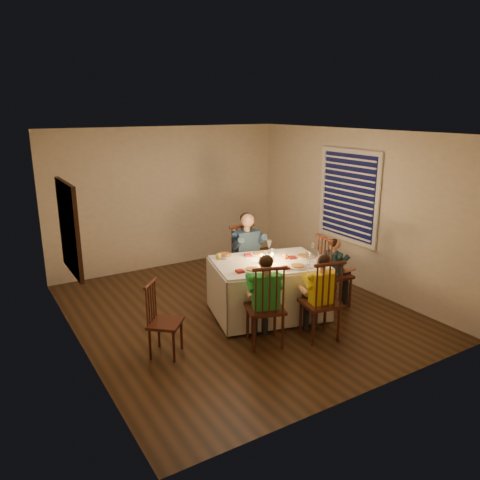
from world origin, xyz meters
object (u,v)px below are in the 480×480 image
chair_adult (247,293)px  adult (247,293)px  chair_near_left (264,343)px  chair_end (333,305)px  chair_extra (167,354)px  child_teal (333,305)px  serving_bowl (225,256)px  dining_table (268,277)px  child_green (264,343)px  chair_near_right (318,337)px  child_yellow (318,337)px

chair_adult → adult: bearing=0.0°
chair_near_left → chair_end: size_ratio=1.00×
chair_adult → chair_extra: size_ratio=1.17×
child_teal → serving_bowl: (-1.50, 0.71, 0.84)m
chair_end → child_teal: bearing=0.0°
chair_near_left → chair_end: bearing=-144.3°
dining_table → child_green: 1.06m
chair_end → child_green: 1.66m
chair_near_right → serving_bowl: serving_bowl is taller
chair_end → child_green: size_ratio=0.92×
child_green → serving_bowl: size_ratio=5.88×
adult → child_teal: adult is taller
adult → serving_bowl: serving_bowl is taller
chair_adult → child_green: bearing=-110.0°
chair_adult → chair_near_right: (-0.01, -1.79, 0.00)m
child_teal → child_yellow: bearing=135.9°
chair_end → serving_bowl: bearing=72.1°
chair_extra → child_teal: 2.77m
child_teal → dining_table: bearing=84.7°
child_yellow → child_teal: (0.89, 0.71, 0.00)m
chair_adult → adult: size_ratio=0.83×
chair_adult → chair_extra: chair_adult is taller
chair_near_right → chair_end: same height
chair_near_right → chair_end: size_ratio=1.00×
chair_adult → chair_extra: 2.22m
chair_end → child_yellow: 1.14m
chair_near_right → chair_extra: 1.98m
dining_table → serving_bowl: serving_bowl is taller
chair_near_left → chair_extra: 1.24m
chair_near_left → child_yellow: bearing=-179.4°
dining_table → chair_end: 1.22m
adult → child_green: bearing=-110.0°
chair_adult → child_teal: 1.39m
dining_table → chair_extra: bearing=-155.8°
dining_table → chair_extra: 1.84m
dining_table → chair_adult: size_ratio=1.61×
adult → child_green: 1.71m
child_teal → serving_bowl: 1.86m
chair_end → child_yellow: bearing=135.9°
chair_extra → adult: 2.22m
adult → chair_extra: bearing=-144.0°
child_green → child_yellow: bearing=-179.4°
chair_extra → serving_bowl: bearing=-17.4°
child_yellow → chair_end: bearing=-129.9°
chair_near_right → child_teal: bearing=-129.9°
chair_adult → serving_bowl: size_ratio=5.41×
dining_table → chair_extra: dining_table is taller
chair_end → chair_extra: size_ratio=1.17×
chair_end → adult: (-0.87, 1.08, 0.00)m
chair_near_right → chair_extra: chair_near_right is taller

